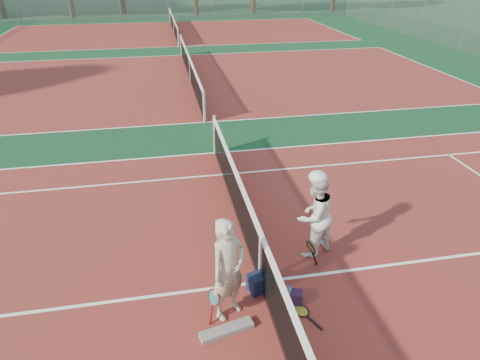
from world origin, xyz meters
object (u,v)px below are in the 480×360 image
at_px(sports_bag_navy, 260,282).
at_px(sports_bag_purple, 293,297).
at_px(player_a, 228,269).
at_px(racket_black_held, 310,255).
at_px(water_bottle, 288,295).
at_px(racket_spare, 301,311).
at_px(net_main, 260,259).
at_px(racket_red, 214,306).
at_px(player_b, 314,215).

distance_m(sports_bag_navy, sports_bag_purple, 0.61).
distance_m(player_a, racket_black_held, 1.86).
distance_m(racket_black_held, water_bottle, 0.99).
bearing_deg(racket_spare, player_a, 55.21).
distance_m(net_main, sports_bag_navy, 0.39).
bearing_deg(sports_bag_navy, water_bottle, -45.72).
distance_m(player_a, sports_bag_purple, 1.28).
height_order(racket_black_held, sports_bag_purple, racket_black_held).
height_order(player_a, racket_spare, player_a).
bearing_deg(racket_red, sports_bag_navy, -4.94).
height_order(player_a, racket_black_held, player_a).
bearing_deg(player_b, sports_bag_navy, 5.37).
bearing_deg(net_main, racket_black_held, 12.64).
bearing_deg(racket_red, sports_bag_purple, -31.50).
xyz_separation_m(player_a, racket_red, (-0.25, -0.13, -0.55)).
distance_m(net_main, water_bottle, 0.73).
xyz_separation_m(racket_black_held, water_bottle, (-0.62, -0.76, -0.14)).
bearing_deg(sports_bag_purple, player_a, -179.77).
bearing_deg(sports_bag_purple, sports_bag_navy, 138.34).
relative_size(sports_bag_purple, water_bottle, 0.92).
xyz_separation_m(player_a, racket_spare, (1.11, -0.20, -0.83)).
xyz_separation_m(player_b, racket_red, (-2.01, -1.34, -0.52)).
relative_size(racket_red, racket_spare, 0.99).
distance_m(player_a, racket_spare, 1.40).
distance_m(player_a, water_bottle, 1.19).
xyz_separation_m(sports_bag_navy, sports_bag_purple, (0.45, -0.40, -0.04)).
bearing_deg(player_b, racket_red, 4.59).
relative_size(racket_red, water_bottle, 1.97).
bearing_deg(racket_spare, sports_bag_purple, -7.95).
distance_m(player_b, racket_spare, 1.76).
relative_size(net_main, racket_spare, 18.30).
xyz_separation_m(player_b, racket_black_held, (-0.18, -0.42, -0.53)).
xyz_separation_m(player_b, sports_bag_navy, (-1.17, -0.81, -0.66)).
xyz_separation_m(racket_red, water_bottle, (1.21, 0.16, -0.15)).
bearing_deg(player_a, racket_spare, -45.08).
bearing_deg(racket_black_held, water_bottle, 33.69).
bearing_deg(player_b, water_bottle, 26.78).
bearing_deg(racket_spare, net_main, 7.17).
bearing_deg(water_bottle, racket_red, -172.48).
bearing_deg(racket_black_held, racket_red, 9.61).
bearing_deg(racket_black_held, sports_bag_navy, 3.99).
xyz_separation_m(racket_spare, sports_bag_purple, (-0.06, 0.21, 0.10)).
bearing_deg(player_a, sports_bag_purple, -34.40).
distance_m(racket_red, racket_black_held, 2.05).
xyz_separation_m(player_a, sports_bag_purple, (1.05, 0.00, -0.74)).
xyz_separation_m(net_main, racket_red, (-0.88, -0.71, -0.21)).
relative_size(player_a, sports_bag_purple, 6.17).
height_order(racket_spare, sports_bag_purple, sports_bag_purple).
bearing_deg(player_a, player_b, -0.22).
bearing_deg(water_bottle, player_b, 55.91).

